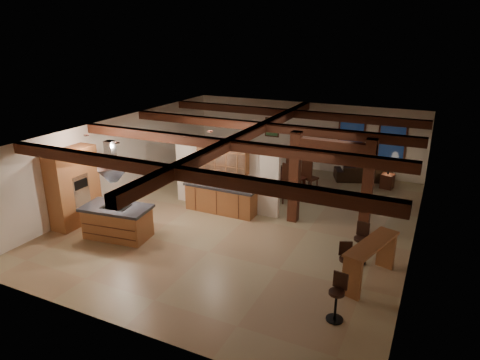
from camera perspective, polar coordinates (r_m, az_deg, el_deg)
The scene contains 23 objects.
ground at distance 13.89m, azimuth 0.89°, elevation -5.12°, with size 12.00×12.00×0.00m, color tan.
room_walls at distance 13.26m, azimuth 0.93°, elevation 1.90°, with size 12.00×12.00×12.00m.
ceiling_beams at distance 13.00m, azimuth 0.95°, elevation 6.03°, with size 10.00×12.00×0.28m.
timber_posts at distance 12.95m, azimuth 11.97°, elevation 0.97°, with size 2.50×0.30×2.90m.
partition_wall at distance 14.32m, azimuth -1.89°, elevation 0.35°, with size 3.80×0.18×2.20m, color white.
pantry_cabinet at distance 14.09m, azimuth -21.29°, elevation -0.88°, with size 0.67×1.60×2.40m.
back_counter at distance 14.21m, azimuth -2.58°, elevation -2.49°, with size 2.50×0.66×0.94m.
upper_display_cabinet at distance 13.93m, azimuth -2.28°, elevation 3.05°, with size 1.80×0.36×0.95m.
range_hood at distance 12.53m, azimuth -16.55°, elevation 0.06°, with size 1.10×1.10×1.40m.
back_windows at distance 18.12m, azimuth 17.07°, elevation 4.87°, with size 2.70×0.07×1.70m.
framed_art at distance 19.14m, azimuth 4.29°, elevation 7.02°, with size 0.65×0.05×0.85m.
recessed_cans at distance 12.68m, azimuth -13.31°, elevation 5.68°, with size 3.16×2.46×0.03m.
kitchen_island at distance 13.00m, azimuth -16.02°, elevation -5.34°, with size 2.08×1.28×0.97m.
dining_table at distance 16.25m, azimuth 5.47°, elevation -0.37°, with size 1.72×0.96×0.61m, color #411910.
sofa at distance 18.00m, azimuth 16.07°, elevation 0.97°, with size 2.21×0.86×0.65m, color black.
microwave at distance 13.91m, azimuth -1.83°, elevation -0.43°, with size 0.40×0.27×0.22m, color #B9B8BD.
bar_counter at distance 10.75m, azimuth 17.06°, elevation -9.58°, with size 1.04×2.03×1.04m.
side_table at distance 17.38m, azimuth 19.04°, elevation -0.14°, with size 0.45×0.45×0.56m, color #3B170E.
table_lamp at distance 17.22m, azimuth 19.23°, elevation 1.55°, with size 0.31×0.31×0.37m.
bar_stool_a at distance 9.36m, azimuth 12.81°, elevation -14.99°, with size 0.37×0.38×1.05m.
bar_stool_b at distance 10.62m, azimuth 13.87°, elevation -10.72°, with size 0.39×0.40×1.04m.
bar_stool_c at distance 11.59m, azimuth 15.78°, elevation -8.09°, with size 0.38×0.38×1.09m.
dining_chairs at distance 16.13m, azimuth 5.51°, elevation 0.87°, with size 2.62×2.62×1.33m.
Camera 1 is at (5.27, -11.51, 5.72)m, focal length 32.00 mm.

